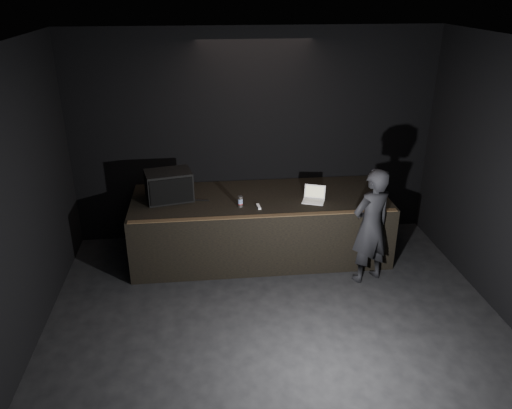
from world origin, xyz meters
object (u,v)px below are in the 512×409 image
Objects in this scene: laptop at (314,197)px; person at (371,226)px; beer_can at (240,202)px; stage_monitor at (169,186)px; stage_riser at (260,225)px.

laptop is 1.01m from person.
stage_monitor is at bearing 159.50° from beer_can.
stage_riser is 1.58m from stage_monitor.
stage_riser is at bearing -53.76° from person.
stage_riser is 0.75m from beer_can.
laptop is 2.37× the size of beer_can.
stage_monitor is 1.92× the size of laptop.
stage_monitor is at bearing -166.65° from laptop.
beer_can is at bearing -153.66° from laptop.
person is (0.68, -0.72, -0.18)m from laptop.
stage_monitor reaches higher than laptop.
person reaches higher than beer_can.
laptop is 0.23× the size of person.
person is (2.90, -1.01, -0.35)m from stage_monitor.
beer_can is at bearing -32.85° from stage_monitor.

